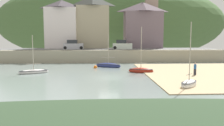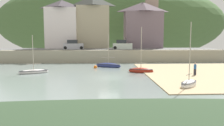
{
  "view_description": "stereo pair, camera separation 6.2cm",
  "coord_description": "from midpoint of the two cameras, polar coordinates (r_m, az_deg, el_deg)",
  "views": [
    {
      "loc": [
        -1.05,
        -28.78,
        5.23
      ],
      "look_at": [
        0.61,
        4.89,
        1.26
      ],
      "focal_mm": 37.37,
      "sensor_mm": 36.0,
      "label": 1
    },
    {
      "loc": [
        -0.99,
        -28.78,
        5.23
      ],
      "look_at": [
        0.61,
        4.89,
        1.26
      ],
      "focal_mm": 37.37,
      "sensor_mm": 36.0,
      "label": 2
    }
  ],
  "objects": [
    {
      "name": "parked_car_by_wall",
      "position": [
        49.73,
        2.56,
        4.38
      ],
      "size": [
        4.2,
        1.95,
        1.95
      ],
      "rotation": [
        0.0,
        0.0,
        -0.06
      ],
      "color": "silver",
      "rests_on": "ground"
    },
    {
      "name": "waterfront_building_right",
      "position": [
        54.91,
        7.57,
        9.24
      ],
      "size": [
        8.65,
        5.97,
        10.44
      ],
      "color": "slate",
      "rests_on": "ground"
    },
    {
      "name": "mooring_buoy",
      "position": [
        37.72,
        -4.02,
        -1.0
      ],
      "size": [
        0.58,
        0.58,
        0.58
      ],
      "color": "orange",
      "rests_on": "ground"
    },
    {
      "name": "waterfront_building_centre",
      "position": [
        54.1,
        -4.62,
        10.09
      ],
      "size": [
        7.53,
        4.43,
        11.84
      ],
      "color": "tan",
      "rests_on": "ground"
    },
    {
      "name": "sailboat_nearest_shore",
      "position": [
        34.32,
        -18.56,
        -1.99
      ],
      "size": [
        4.24,
        2.84,
        5.44
      ],
      "rotation": [
        0.0,
        0.0,
        0.41
      ],
      "color": "white",
      "rests_on": "ground"
    },
    {
      "name": "sailboat_tall_mast",
      "position": [
        25.05,
        18.34,
        -4.87
      ],
      "size": [
        2.83,
        2.93,
        6.81
      ],
      "rotation": [
        0.0,
        0.0,
        0.83
      ],
      "color": "white",
      "rests_on": "ground"
    },
    {
      "name": "ground",
      "position": [
        20.03,
        4.33,
        -7.95
      ],
      "size": [
        48.0,
        41.0,
        0.61
      ],
      "color": "gray"
    },
    {
      "name": "motorboat_with_cabin",
      "position": [
        33.49,
        7.13,
        -1.78
      ],
      "size": [
        3.72,
        2.1,
        6.63
      ],
      "rotation": [
        0.0,
        0.0,
        -0.29
      ],
      "color": "maroon",
      "rests_on": "ground"
    },
    {
      "name": "parked_car_near_slipway",
      "position": [
        49.86,
        -9.37,
        4.3
      ],
      "size": [
        4.14,
        1.82,
        1.95
      ],
      "rotation": [
        0.0,
        0.0,
        0.02
      ],
      "color": "#B1B3BE",
      "rests_on": "ground"
    },
    {
      "name": "quay_seawall",
      "position": [
        46.46,
        -1.46,
        1.94
      ],
      "size": [
        48.0,
        9.4,
        2.4
      ],
      "color": "gray",
      "rests_on": "ground"
    },
    {
      "name": "sailboat_blue_trim",
      "position": [
        38.88,
        -0.86,
        -0.56
      ],
      "size": [
        4.53,
        3.1,
        5.68
      ],
      "rotation": [
        0.0,
        0.0,
        -0.47
      ],
      "color": "navy",
      "rests_on": "ground"
    },
    {
      "name": "waterfront_building_left",
      "position": [
        54.75,
        -12.05,
        9.34
      ],
      "size": [
        7.12,
        6.19,
        10.79
      ],
      "color": "silver",
      "rests_on": "ground"
    },
    {
      "name": "person_on_slipway",
      "position": [
        32.23,
        19.7,
        -1.24
      ],
      "size": [
        0.34,
        0.34,
        1.62
      ],
      "color": "#282833",
      "rests_on": "ground"
    },
    {
      "name": "church_with_spire",
      "position": [
        59.61,
        9.62,
        12.29
      ],
      "size": [
        3.0,
        3.0,
        16.9
      ],
      "color": "gray",
      "rests_on": "ground"
    },
    {
      "name": "hillside_backdrop",
      "position": [
        84.2,
        0.01,
        9.77
      ],
      "size": [
        80.0,
        44.0,
        27.73
      ],
      "color": "#466638",
      "rests_on": "ground"
    }
  ]
}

